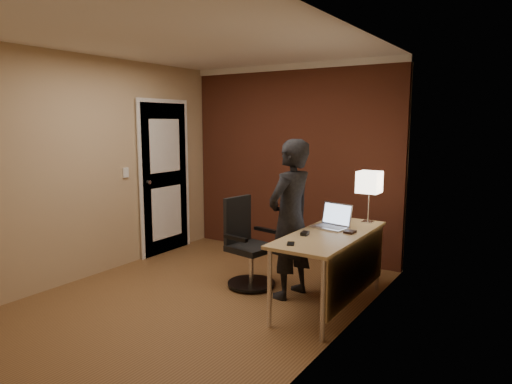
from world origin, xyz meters
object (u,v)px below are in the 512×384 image
at_px(desk_lamp, 369,183).
at_px(phone, 291,244).
at_px(desk, 337,247).
at_px(mouse, 305,233).
at_px(wallet, 350,232).
at_px(office_chair, 247,248).
at_px(person, 290,219).
at_px(laptop, 333,221).

bearing_deg(desk_lamp, phone, -102.89).
height_order(desk, mouse, mouse).
relative_size(desk, desk_lamp, 2.80).
bearing_deg(wallet, mouse, -136.53).
distance_m(desk, desk_lamp, 0.83).
xyz_separation_m(mouse, office_chair, (-0.82, 0.26, -0.33)).
relative_size(mouse, office_chair, 0.11).
xyz_separation_m(wallet, person, (-0.61, -0.05, 0.06)).
xyz_separation_m(desk, office_chair, (-1.05, 0.05, -0.19)).
bearing_deg(laptop, desk_lamp, 60.54).
bearing_deg(wallet, laptop, 148.77).
relative_size(desk_lamp, laptop, 1.44).
bearing_deg(wallet, phone, -113.11).
distance_m(desk, mouse, 0.35).
xyz_separation_m(desk_lamp, phone, (-0.27, -1.18, -0.41)).
distance_m(desk, person, 0.56).
relative_size(desk, office_chair, 1.59).
xyz_separation_m(laptop, wallet, (0.23, -0.14, -0.05)).
height_order(mouse, phone, mouse).
relative_size(office_chair, person, 0.59).
bearing_deg(mouse, wallet, 34.79).
height_order(wallet, office_chair, office_chair).
height_order(desk_lamp, wallet, desk_lamp).
bearing_deg(laptop, desk, -58.25).
distance_m(laptop, mouse, 0.45).
xyz_separation_m(phone, person, (-0.33, 0.60, 0.07)).
bearing_deg(desk, wallet, 46.65).
bearing_deg(mouse, person, 130.49).
height_order(office_chair, person, person).
xyz_separation_m(desk_lamp, mouse, (-0.31, -0.83, -0.40)).
distance_m(phone, wallet, 0.71).
height_order(desk_lamp, office_chair, desk_lamp).
relative_size(wallet, office_chair, 0.12).
relative_size(desk_lamp, mouse, 5.35).
distance_m(laptop, person, 0.43).
xyz_separation_m(desk, desk_lamp, (0.08, 0.62, 0.55)).
relative_size(desk, mouse, 15.00).
distance_m(desk_lamp, phone, 1.28).
bearing_deg(mouse, desk_lamp, 60.76).
relative_size(desk_lamp, person, 0.33).
distance_m(desk, wallet, 0.19).
bearing_deg(desk_lamp, mouse, -110.55).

